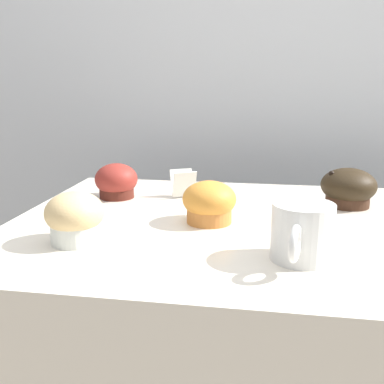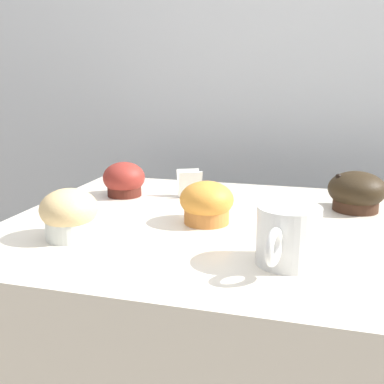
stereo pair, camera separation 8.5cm
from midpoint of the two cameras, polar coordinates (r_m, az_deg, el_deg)
wall_back at (r=1.40m, az=14.97°, el=1.24°), size 3.20×0.10×1.80m
muffin_front_center at (r=0.80m, az=4.89°, el=-1.46°), size 0.10×0.10×0.08m
muffin_back_left at (r=0.74m, az=-12.21°, el=-2.80°), size 0.09×0.09×0.08m
muffin_back_right at (r=0.95m, az=22.59°, el=-0.05°), size 0.11×0.11×0.08m
muffin_front_left at (r=1.00m, az=-6.24°, el=1.48°), size 0.09×0.09×0.08m
coffee_cup at (r=0.64m, az=15.79°, el=-5.26°), size 0.09×0.13×0.08m
price_card at (r=0.98m, az=2.14°, el=1.09°), size 0.06×0.06×0.06m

